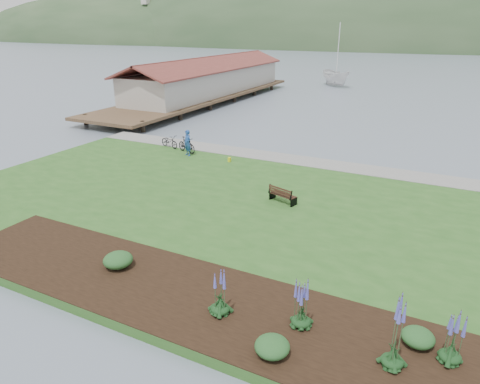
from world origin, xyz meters
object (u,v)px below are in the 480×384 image
at_px(park_bench, 282,195).
at_px(sailboat, 335,86).
at_px(person, 187,141).
at_px(bicycle_a, 169,141).

height_order(park_bench, sailboat, sailboat).
relative_size(person, sailboat, 0.07).
distance_m(park_bench, bicycle_a, 13.18).
xyz_separation_m(person, bicycle_a, (-2.41, 1.15, -0.60)).
xyz_separation_m(bicycle_a, sailboat, (1.41, 42.60, -0.88)).
bearing_deg(park_bench, person, 168.97).
bearing_deg(bicycle_a, park_bench, -101.69).
relative_size(bicycle_a, sailboat, 0.06).
xyz_separation_m(park_bench, sailboat, (-10.20, 48.86, -0.86)).
bearing_deg(park_bench, bicycle_a, 169.67).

